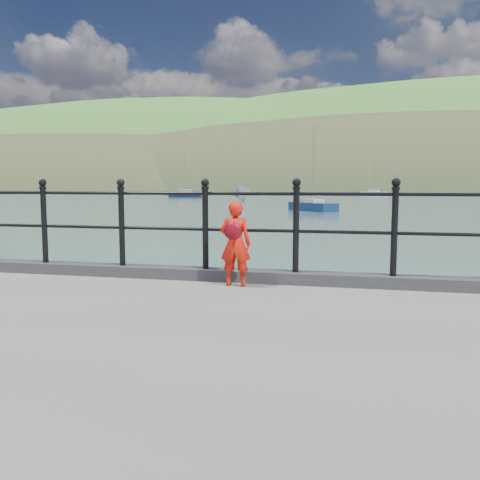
% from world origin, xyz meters
% --- Properties ---
extents(ground, '(600.00, 600.00, 0.00)m').
position_xyz_m(ground, '(0.00, 0.00, 0.00)').
color(ground, '#2D4251').
rests_on(ground, ground).
extents(kerb, '(60.00, 0.30, 0.15)m').
position_xyz_m(kerb, '(0.00, -0.15, 1.07)').
color(kerb, '#28282B').
rests_on(kerb, quay).
extents(railing, '(18.11, 0.11, 1.20)m').
position_xyz_m(railing, '(0.00, -0.15, 1.82)').
color(railing, black).
rests_on(railing, kerb).
extents(far_shore, '(830.00, 200.00, 156.00)m').
position_xyz_m(far_shore, '(38.34, 239.41, -22.57)').
color(far_shore, '#333A21').
rests_on(far_shore, ground).
extents(child, '(0.40, 0.32, 1.07)m').
position_xyz_m(child, '(-0.12, -0.47, 1.54)').
color(child, red).
rests_on(child, quay).
extents(launch_white, '(2.36, 5.48, 2.07)m').
position_xyz_m(launch_white, '(-13.45, 59.14, 1.03)').
color(launch_white, beige).
rests_on(launch_white, ground).
extents(sailboat_left, '(5.43, 1.85, 7.74)m').
position_xyz_m(sailboat_left, '(-26.75, 74.71, 0.34)').
color(sailboat_left, black).
rests_on(sailboat_left, ground).
extents(sailboat_deep, '(5.43, 3.82, 7.95)m').
position_xyz_m(sailboat_deep, '(4.73, 100.14, 0.34)').
color(sailboat_deep, beige).
rests_on(sailboat_deep, ground).
extents(sailboat_port, '(4.49, 4.78, 7.36)m').
position_xyz_m(sailboat_port, '(-2.27, 36.66, 0.34)').
color(sailboat_port, navy).
rests_on(sailboat_port, ground).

